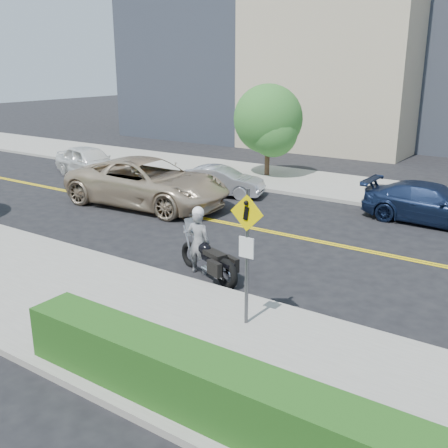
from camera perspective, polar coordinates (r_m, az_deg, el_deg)
ground_plane at (r=18.74m, az=1.71°, el=-0.18°), size 120.00×120.00×0.00m
sidewalk_near at (r=13.42m, az=-15.99°, el=-7.80°), size 60.00×5.00×0.15m
sidewalk_far at (r=25.15m, az=10.99°, el=4.21°), size 60.00×5.00×0.15m
hedge at (r=8.42m, az=2.03°, el=-18.79°), size 9.00×0.90×1.00m
pedestrian_sign at (r=10.92m, az=2.50°, el=-2.25°), size 0.78×0.08×3.00m
motorcyclist at (r=14.28m, az=-2.79°, el=-1.80°), size 0.71×0.52×1.91m
motorcycle at (r=14.12m, az=-1.75°, el=-2.87°), size 2.58×1.54×1.50m
suv at (r=21.42m, az=-8.30°, el=4.50°), size 7.06×3.63×1.90m
parked_car_white at (r=27.61m, az=-14.46°, el=6.60°), size 4.83×2.76×1.55m
parked_car_silver at (r=22.93m, az=-0.45°, el=4.70°), size 4.05×2.34×1.26m
parked_car_blue at (r=20.30m, az=21.69°, el=2.05°), size 4.95×2.11×1.42m
tree_far_a at (r=26.24m, az=4.82°, el=11.31°), size 3.39×3.39×4.63m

